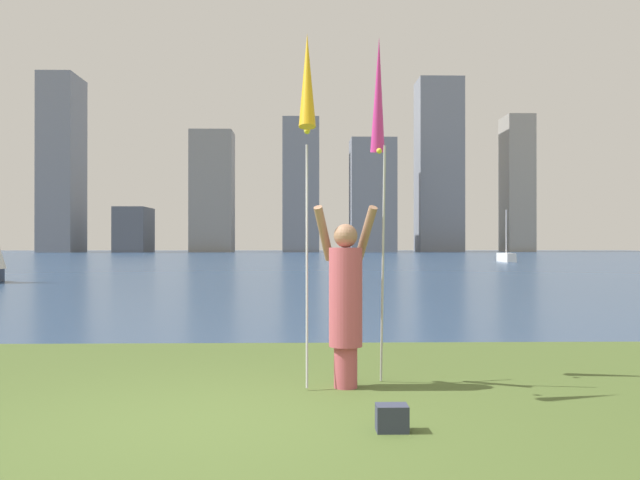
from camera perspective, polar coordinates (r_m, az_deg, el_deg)
name	(u,v)px	position (r m, az deg, el deg)	size (l,w,h in m)	color
ground	(294,261)	(56.64, -2.14, -1.74)	(120.00, 138.00, 0.12)	#475B28
person	(346,298)	(7.03, 2.12, -4.79)	(0.68, 0.50, 1.85)	#B24C59
kite_flag_left	(307,91)	(6.70, -1.06, 12.19)	(0.16, 1.04, 3.47)	#B2B2B7
kite_flag_right	(378,102)	(7.71, 4.84, 11.25)	(0.16, 0.77, 3.70)	#B2B2B7
bag	(392,418)	(5.58, 5.95, -14.39)	(0.25, 0.19, 0.21)	#33384C
sailboat_2	(506,257)	(53.66, 15.10, -1.36)	(0.68, 2.84, 3.91)	white
skyline_tower_0	(62,164)	(110.82, -20.50, 5.87)	(5.09, 7.94, 26.30)	gray
skyline_tower_1	(134,230)	(107.36, -15.09, 0.81)	(4.59, 7.90, 6.68)	#565B66
skyline_tower_2	(212,192)	(105.79, -8.87, 3.95)	(6.31, 5.58, 18.19)	gray
skyline_tower_3	(301,186)	(106.31, -1.58, 4.47)	(5.47, 7.27, 20.22)	gray
skyline_tower_4	(373,196)	(103.45, 4.35, 3.65)	(6.65, 5.97, 16.79)	gray
skyline_tower_5	(439,166)	(110.16, 9.76, 6.03)	(6.82, 6.50, 26.80)	gray
skyline_tower_6	(517,184)	(113.31, 15.93, 4.45)	(4.20, 5.97, 21.26)	gray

